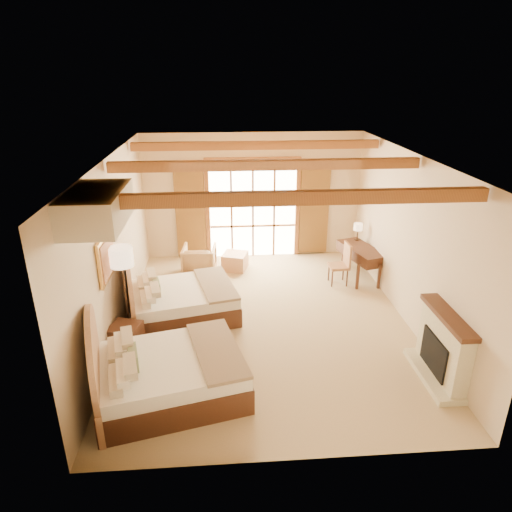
{
  "coord_description": "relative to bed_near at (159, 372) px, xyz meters",
  "views": [
    {
      "loc": [
        -0.78,
        -7.83,
        4.61
      ],
      "look_at": [
        -0.17,
        0.2,
        1.3
      ],
      "focal_mm": 32.0,
      "sensor_mm": 36.0,
      "label": 1
    }
  ],
  "objects": [
    {
      "name": "painting",
      "position": [
        -0.91,
        1.35,
        1.32
      ],
      "size": [
        0.06,
        0.95,
        0.75
      ],
      "color": "#E2AB51",
      "rests_on": "wall_left"
    },
    {
      "name": "armchair",
      "position": [
        0.43,
        4.44,
        -0.07
      ],
      "size": [
        0.83,
        0.85,
        0.72
      ],
      "primitive_type": "imported",
      "rotation": [
        0.0,
        0.0,
        -3.23
      ],
      "color": "tan",
      "rests_on": "floor"
    },
    {
      "name": "ottoman",
      "position": [
        1.29,
        4.68,
        -0.23
      ],
      "size": [
        0.7,
        0.7,
        0.41
      ],
      "primitive_type": "cube",
      "rotation": [
        0.0,
        0.0,
        -0.3
      ],
      "color": "tan",
      "rests_on": "floor"
    },
    {
      "name": "floor_lamp",
      "position": [
        -0.7,
        1.48,
        1.16
      ],
      "size": [
        0.4,
        0.4,
        1.87
      ],
      "color": "#36261A",
      "rests_on": "floor"
    },
    {
      "name": "canopy_valance",
      "position": [
        -0.6,
        0.1,
        2.52
      ],
      "size": [
        0.7,
        1.4,
        0.45
      ],
      "primitive_type": "cube",
      "color": "beige",
      "rests_on": "ceiling"
    },
    {
      "name": "french_doors",
      "position": [
        1.8,
        5.54,
        0.82
      ],
      "size": [
        3.95,
        0.08,
        2.6
      ],
      "color": "white",
      "rests_on": "ground"
    },
    {
      "name": "desk_lamp",
      "position": [
        4.28,
        4.52,
        0.63
      ],
      "size": [
        0.21,
        0.21,
        0.42
      ],
      "color": "#36261A",
      "rests_on": "desk"
    },
    {
      "name": "wall_back",
      "position": [
        1.8,
        5.6,
        1.17
      ],
      "size": [
        5.5,
        0.0,
        5.5
      ],
      "primitive_type": "plane",
      "rotation": [
        1.57,
        0.0,
        0.0
      ],
      "color": "beige",
      "rests_on": "ground"
    },
    {
      "name": "wall_left",
      "position": [
        -0.95,
        2.1,
        1.17
      ],
      "size": [
        0.0,
        7.0,
        7.0
      ],
      "primitive_type": "plane",
      "rotation": [
        1.57,
        0.0,
        1.57
      ],
      "color": "beige",
      "rests_on": "ground"
    },
    {
      "name": "bed_near",
      "position": [
        0.0,
        0.0,
        0.0
      ],
      "size": [
        2.51,
        2.08,
        1.42
      ],
      "rotation": [
        0.0,
        0.0,
        0.24
      ],
      "color": "#492417",
      "rests_on": "floor"
    },
    {
      "name": "nightstand",
      "position": [
        -0.7,
        1.11,
        -0.14
      ],
      "size": [
        0.61,
        0.61,
        0.59
      ],
      "primitive_type": "cube",
      "rotation": [
        0.0,
        0.0,
        -0.29
      ],
      "color": "#492417",
      "rests_on": "floor"
    },
    {
      "name": "wall_right",
      "position": [
        4.55,
        2.1,
        1.17
      ],
      "size": [
        0.0,
        7.0,
        7.0
      ],
      "primitive_type": "plane",
      "rotation": [
        1.57,
        0.0,
        -1.57
      ],
      "color": "beige",
      "rests_on": "ground"
    },
    {
      "name": "fireplace",
      "position": [
        4.39,
        0.1,
        0.08
      ],
      "size": [
        0.46,
        1.4,
        1.16
      ],
      "color": "beige",
      "rests_on": "ground"
    },
    {
      "name": "floor",
      "position": [
        1.8,
        2.1,
        -0.43
      ],
      "size": [
        7.0,
        7.0,
        0.0
      ],
      "primitive_type": "plane",
      "color": "tan",
      "rests_on": "ground"
    },
    {
      "name": "desk",
      "position": [
        4.24,
        3.98,
        -0.03
      ],
      "size": [
        0.95,
        1.49,
        0.74
      ],
      "rotation": [
        0.0,
        0.0,
        0.28
      ],
      "color": "#492417",
      "rests_on": "floor"
    },
    {
      "name": "bed_far",
      "position": [
        0.01,
        2.39,
        -0.02
      ],
      "size": [
        2.37,
        1.97,
        1.35
      ],
      "rotation": [
        0.0,
        0.0,
        0.23
      ],
      "color": "#492417",
      "rests_on": "floor"
    },
    {
      "name": "ceiling",
      "position": [
        1.8,
        2.1,
        2.77
      ],
      "size": [
        7.0,
        7.0,
        0.0
      ],
      "primitive_type": "plane",
      "rotation": [
        3.14,
        0.0,
        0.0
      ],
      "color": "#AF7838",
      "rests_on": "ground"
    },
    {
      "name": "ceiling_beams",
      "position": [
        1.8,
        2.1,
        2.65
      ],
      "size": [
        5.39,
        4.6,
        0.18
      ],
      "primitive_type": null,
      "color": "#9C5E27",
      "rests_on": "ceiling"
    },
    {
      "name": "desk_chair",
      "position": [
        3.65,
        3.66,
        -0.13
      ],
      "size": [
        0.46,
        0.46,
        0.98
      ],
      "rotation": [
        0.0,
        0.0,
        0.06
      ],
      "color": "#9E6546",
      "rests_on": "floor"
    }
  ]
}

